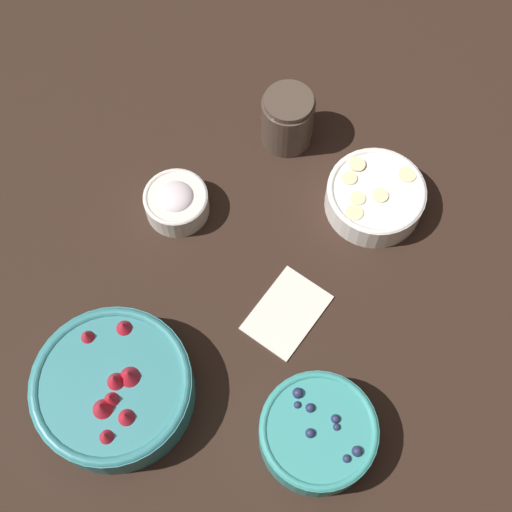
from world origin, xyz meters
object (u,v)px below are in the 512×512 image
object	(u,v)px
bowl_bananas	(375,196)
jar_chocolate	(287,120)
bowl_strawberries	(113,388)
bowl_blueberries	(318,433)
bowl_cream	(176,201)

from	to	relation	value
bowl_bananas	jar_chocolate	xyz separation A→B (m)	(0.03, 0.19, 0.02)
bowl_strawberries	jar_chocolate	size ratio (longest dim) A/B	2.19
bowl_strawberries	bowl_blueberries	world-z (taller)	bowl_strawberries
jar_chocolate	bowl_blueberries	bearing A→B (deg)	-141.33
bowl_bananas	jar_chocolate	distance (m)	0.20
bowl_blueberries	jar_chocolate	bearing A→B (deg)	38.67
bowl_blueberries	bowl_bananas	xyz separation A→B (m)	(0.37, 0.13, -0.01)
bowl_blueberries	bowl_bananas	distance (m)	0.40
bowl_bananas	jar_chocolate	bearing A→B (deg)	81.01
bowl_blueberries	bowl_cream	distance (m)	0.43
bowl_cream	jar_chocolate	size ratio (longest dim) A/B	1.00
bowl_cream	bowl_blueberries	bearing A→B (deg)	-114.91
bowl_strawberries	bowl_bananas	distance (m)	0.51
bowl_strawberries	bowl_bananas	world-z (taller)	bowl_strawberries
bowl_strawberries	bowl_blueberries	size ratio (longest dim) A/B	1.39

